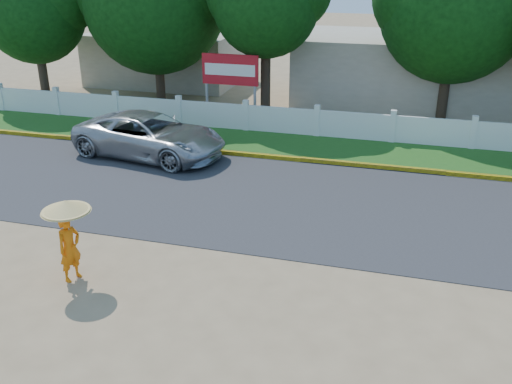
% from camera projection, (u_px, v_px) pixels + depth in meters
% --- Properties ---
extents(ground, '(120.00, 120.00, 0.00)m').
position_uv_depth(ground, '(233.00, 275.00, 13.41)').
color(ground, '#9E8460').
rests_on(ground, ground).
extents(road, '(60.00, 7.00, 0.02)m').
position_uv_depth(road, '(278.00, 200.00, 17.39)').
color(road, '#38383A').
rests_on(road, ground).
extents(grass_verge, '(60.00, 3.50, 0.03)m').
position_uv_depth(grass_verge, '(310.00, 147.00, 22.04)').
color(grass_verge, '#2D601E').
rests_on(grass_verge, ground).
extents(curb, '(40.00, 0.18, 0.16)m').
position_uv_depth(curb, '(301.00, 159.00, 20.50)').
color(curb, yellow).
rests_on(curb, ground).
extents(fence, '(40.00, 0.10, 1.10)m').
position_uv_depth(fence, '(317.00, 123.00, 23.11)').
color(fence, silver).
rests_on(fence, ground).
extents(building_near, '(10.00, 6.00, 3.20)m').
position_uv_depth(building_near, '(402.00, 70.00, 27.98)').
color(building_near, '#B7AD99').
rests_on(building_near, ground).
extents(building_far, '(8.00, 5.00, 2.80)m').
position_uv_depth(building_far, '(166.00, 58.00, 32.15)').
color(building_far, '#B7AD99').
rests_on(building_far, ground).
extents(vehicle, '(5.99, 3.47, 1.57)m').
position_uv_depth(vehicle, '(150.00, 136.00, 20.80)').
color(vehicle, '#A2A6AA').
rests_on(vehicle, ground).
extents(monk_with_parasol, '(1.10, 1.10, 1.99)m').
position_uv_depth(monk_with_parasol, '(68.00, 229.00, 12.75)').
color(monk_with_parasol, orange).
rests_on(monk_with_parasol, ground).
extents(billboard, '(2.50, 0.13, 2.95)m').
position_uv_depth(billboard, '(230.00, 73.00, 24.45)').
color(billboard, gray).
rests_on(billboard, ground).
extents(tree_row, '(34.82, 6.97, 8.52)m').
position_uv_depth(tree_row, '(355.00, 6.00, 23.96)').
color(tree_row, '#473828').
rests_on(tree_row, ground).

